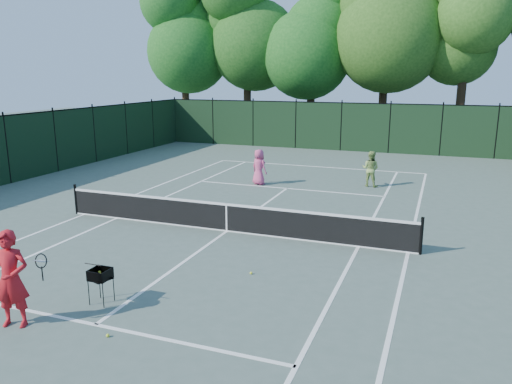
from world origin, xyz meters
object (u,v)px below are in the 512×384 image
(ball_hopper, at_px, (100,275))
(player_green, at_px, (371,169))
(player_pink, at_px, (259,167))
(coach, at_px, (11,279))
(loose_ball_midcourt, at_px, (251,273))
(loose_ball_near_cart, at_px, (108,335))

(ball_hopper, bearing_deg, player_green, 91.35)
(player_pink, bearing_deg, coach, 113.68)
(coach, xyz_separation_m, loose_ball_midcourt, (3.42, 4.01, -0.94))
(coach, height_order, loose_ball_midcourt, coach)
(ball_hopper, bearing_deg, loose_ball_midcourt, 63.51)
(coach, bearing_deg, ball_hopper, 37.94)
(player_green, distance_m, ball_hopper, 14.16)
(player_green, bearing_deg, ball_hopper, 86.61)
(player_pink, distance_m, ball_hopper, 12.32)
(loose_ball_near_cart, relative_size, loose_ball_midcourt, 1.00)
(ball_hopper, xyz_separation_m, loose_ball_midcourt, (2.45, 2.60, -0.62))
(player_pink, height_order, loose_ball_near_cart, player_pink)
(player_green, distance_m, loose_ball_near_cart, 15.08)
(player_pink, distance_m, loose_ball_near_cart, 13.61)
(player_pink, bearing_deg, ball_hopper, 118.15)
(player_green, height_order, loose_ball_near_cart, player_green)
(ball_hopper, bearing_deg, loose_ball_near_cart, -32.15)
(coach, bearing_deg, loose_ball_near_cart, -10.60)
(loose_ball_midcourt, bearing_deg, player_green, 83.17)
(player_green, distance_m, loose_ball_midcourt, 11.14)
(coach, xyz_separation_m, player_green, (4.74, 15.05, -0.19))
(coach, height_order, ball_hopper, coach)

